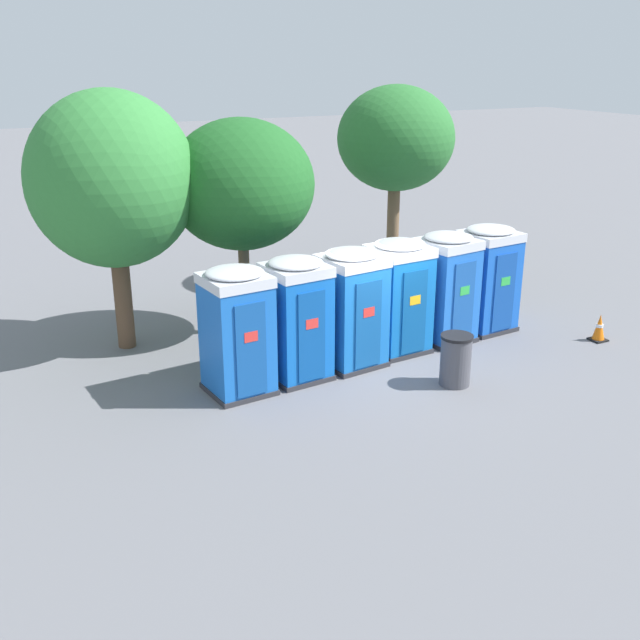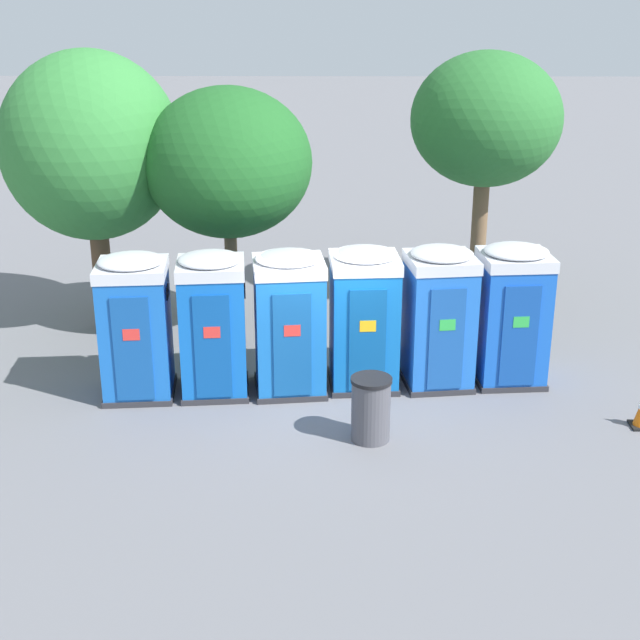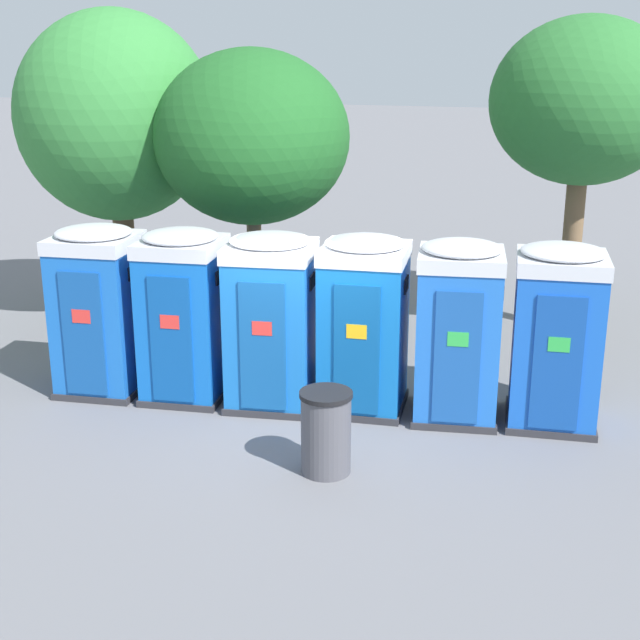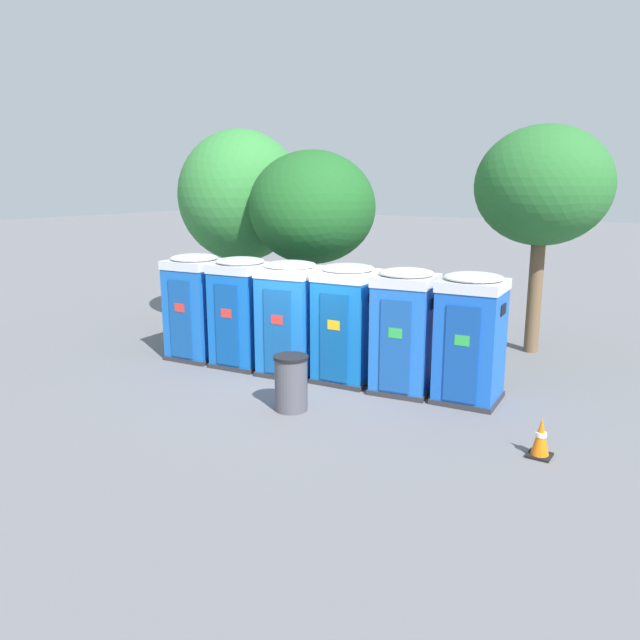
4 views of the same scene
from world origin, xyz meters
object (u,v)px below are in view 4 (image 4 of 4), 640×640
portapotty_2 (290,317)px  portapotty_0 (196,306)px  portapotty_4 (405,330)px  street_tree_1 (543,187)px  portapotty_5 (470,337)px  traffic_cone (541,438)px  portapotty_1 (241,311)px  street_tree_0 (312,208)px  trash_can (291,383)px  street_tree_2 (241,197)px  portapotty_3 (347,323)px

portapotty_2 → portapotty_0: bearing=-175.4°
portapotty_4 → street_tree_1: street_tree_1 is taller
portapotty_5 → traffic_cone: 2.81m
portapotty_0 → portapotty_1: same height
portapotty_2 → street_tree_0: street_tree_0 is taller
portapotty_4 → trash_can: (-1.28, -2.17, -0.75)m
traffic_cone → street_tree_1: bearing=106.1°
street_tree_1 → traffic_cone: street_tree_1 is taller
portapotty_4 → traffic_cone: size_ratio=3.97×
portapotty_1 → street_tree_2: 4.97m
portapotty_5 → street_tree_2: 8.84m
portapotty_4 → street_tree_0: (-3.94, 2.52, 2.26)m
portapotty_5 → street_tree_1: size_ratio=0.46×
portapotty_0 → traffic_cone: 8.61m
portapotty_0 → portapotty_2: same height
portapotty_1 → portapotty_5: size_ratio=1.00×
street_tree_0 → trash_can: 6.17m
portapotty_4 → trash_can: bearing=-120.6°
portapotty_3 → street_tree_1: street_tree_1 is taller
street_tree_1 → portapotty_5: bearing=-90.9°
portapotty_4 → trash_can: portapotty_4 is taller
portapotty_0 → portapotty_3: bearing=6.4°
portapotty_5 → portapotty_3: bearing=-175.1°
portapotty_2 → traffic_cone: 6.07m
street_tree_2 → portapotty_4: bearing=-23.6°
portapotty_2 → street_tree_1: size_ratio=0.46×
portapotty_2 → street_tree_0: 3.84m
portapotty_1 → traffic_cone: 7.33m
portapotty_0 → portapotty_4: size_ratio=1.00×
street_tree_0 → portapotty_3: bearing=-44.7°
portapotty_0 → street_tree_0: 4.01m
portapotty_4 → street_tree_0: street_tree_0 is taller
portapotty_3 → street_tree_0: (-2.61, 2.59, 2.26)m
portapotty_2 → trash_can: 2.43m
portapotty_0 → trash_can: size_ratio=2.40×
portapotty_3 → street_tree_0: 4.31m
portapotty_0 → street_tree_2: street_tree_2 is taller
portapotty_2 → street_tree_2: (-4.06, 3.22, 2.50)m
portapotty_5 → portapotty_2: bearing=-173.4°
portapotty_1 → portapotty_2: same height
portapotty_3 → street_tree_2: size_ratio=0.45×
traffic_cone → portapotty_1: bearing=169.7°
portapotty_1 → portapotty_2: bearing=4.0°
portapotty_1 → trash_can: 3.30m
portapotty_3 → trash_can: portapotty_3 is taller
street_tree_0 → trash_can: bearing=-60.4°
portapotty_0 → street_tree_0: bearing=66.1°
portapotty_3 → portapotty_5: 2.66m
portapotty_3 → street_tree_2: street_tree_2 is taller
street_tree_1 → portapotty_1: bearing=-137.5°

